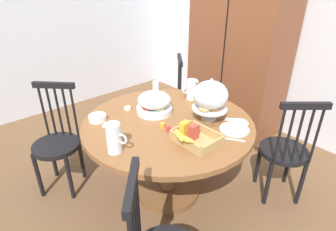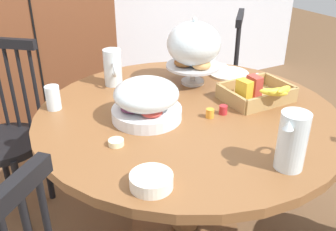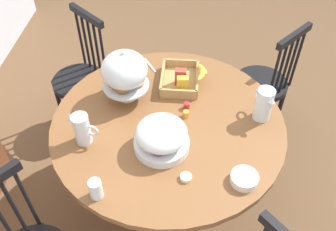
# 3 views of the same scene
# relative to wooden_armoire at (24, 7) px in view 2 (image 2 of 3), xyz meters

# --- Properties ---
(wooden_armoire) EXTENTS (1.18, 0.60, 1.96)m
(wooden_armoire) POSITION_rel_wooden_armoire_xyz_m (0.00, 0.00, 0.00)
(wooden_armoire) COLOR brown
(wooden_armoire) RESTS_ON ground_plane
(dining_table) EXTENTS (1.35, 1.35, 0.74)m
(dining_table) POSITION_rel_wooden_armoire_xyz_m (0.42, -1.48, -0.43)
(dining_table) COLOR brown
(dining_table) RESTS_ON ground_plane
(windsor_chair_facing_door) EXTENTS (0.47, 0.47, 0.97)m
(windsor_chair_facing_door) POSITION_rel_wooden_armoire_xyz_m (1.08, -0.76, -0.53)
(windsor_chair_facing_door) COLOR black
(windsor_chair_facing_door) RESTS_ON ground_plane
(windsor_chair_far_side) EXTENTS (0.47, 0.47, 0.97)m
(windsor_chair_far_side) POSITION_rel_wooden_armoire_xyz_m (-0.32, -0.83, -0.53)
(windsor_chair_far_side) COLOR black
(windsor_chair_far_side) RESTS_ON ground_plane
(pastry_stand_with_dome) EXTENTS (0.28, 0.28, 0.34)m
(pastry_stand_with_dome) POSITION_rel_wooden_armoire_xyz_m (0.61, -1.21, -0.05)
(pastry_stand_with_dome) COLOR silver
(pastry_stand_with_dome) RESTS_ON dining_table
(fruit_platter_covered) EXTENTS (0.30, 0.30, 0.18)m
(fruit_platter_covered) POSITION_rel_wooden_armoire_xyz_m (0.23, -1.46, -0.16)
(fruit_platter_covered) COLOR silver
(fruit_platter_covered) RESTS_ON dining_table
(orange_juice_pitcher) EXTENTS (0.17, 0.10, 0.21)m
(orange_juice_pitcher) POSITION_rel_wooden_armoire_xyz_m (0.50, -2.01, -0.15)
(orange_juice_pitcher) COLOR silver
(orange_juice_pitcher) RESTS_ON dining_table
(milk_pitcher) EXTENTS (0.09, 0.17, 0.19)m
(milk_pitcher) POSITION_rel_wooden_armoire_xyz_m (0.24, -1.03, -0.16)
(milk_pitcher) COLOR silver
(milk_pitcher) RESTS_ON dining_table
(cereal_basket) EXTENTS (0.32, 0.30, 0.12)m
(cereal_basket) POSITION_rel_wooden_armoire_xyz_m (0.76, -1.54, -0.20)
(cereal_basket) COLOR tan
(cereal_basket) RESTS_ON dining_table
(china_plate_large) EXTENTS (0.22, 0.22, 0.01)m
(china_plate_large) POSITION_rel_wooden_armoire_xyz_m (0.85, -1.20, -0.24)
(china_plate_large) COLOR white
(china_plate_large) RESTS_ON dining_table
(china_plate_small) EXTENTS (0.15, 0.15, 0.01)m
(china_plate_small) POSITION_rel_wooden_armoire_xyz_m (0.83, -1.11, -0.23)
(china_plate_small) COLOR white
(china_plate_small) RESTS_ON china_plate_large
(cereal_bowl) EXTENTS (0.14, 0.14, 0.04)m
(cereal_bowl) POSITION_rel_wooden_armoire_xyz_m (0.04, -1.89, -0.22)
(cereal_bowl) COLOR white
(cereal_bowl) RESTS_ON dining_table
(drinking_glass) EXTENTS (0.06, 0.06, 0.11)m
(drinking_glass) POSITION_rel_wooden_armoire_xyz_m (-0.10, -1.17, -0.19)
(drinking_glass) COLOR silver
(drinking_glass) RESTS_ON dining_table
(butter_dish) EXTENTS (0.06, 0.06, 0.02)m
(butter_dish) POSITION_rel_wooden_armoire_xyz_m (0.03, -1.60, -0.23)
(butter_dish) COLOR beige
(butter_dish) RESTS_ON dining_table
(jam_jar_strawberry) EXTENTS (0.04, 0.04, 0.04)m
(jam_jar_strawberry) POSITION_rel_wooden_armoire_xyz_m (0.54, -1.58, -0.22)
(jam_jar_strawberry) COLOR #B7282D
(jam_jar_strawberry) RESTS_ON dining_table
(jam_jar_apricot) EXTENTS (0.04, 0.04, 0.04)m
(jam_jar_apricot) POSITION_rel_wooden_armoire_xyz_m (0.47, -1.58, -0.22)
(jam_jar_apricot) COLOR orange
(jam_jar_apricot) RESTS_ON dining_table
(table_knife) EXTENTS (0.15, 0.10, 0.01)m
(table_knife) POSITION_rel_wooden_armoire_xyz_m (0.78, -1.08, -0.24)
(table_knife) COLOR silver
(table_knife) RESTS_ON dining_table
(dinner_fork) EXTENTS (0.15, 0.10, 0.01)m
(dinner_fork) POSITION_rel_wooden_armoire_xyz_m (0.76, -1.05, -0.24)
(dinner_fork) COLOR silver
(dinner_fork) RESTS_ON dining_table
(soup_spoon) EXTENTS (0.15, 0.10, 0.01)m
(soup_spoon) POSITION_rel_wooden_armoire_xyz_m (0.93, -1.31, -0.24)
(soup_spoon) COLOR silver
(soup_spoon) RESTS_ON dining_table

